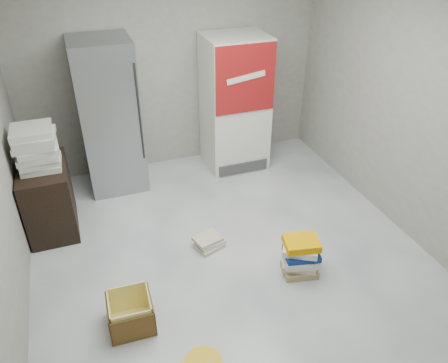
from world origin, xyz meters
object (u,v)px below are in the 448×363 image
object	(u,v)px
phonebook_stack_main	(300,256)
cardboard_box	(131,314)
steel_fridge	(110,117)
wood_shelf	(49,198)
coke_cooler	(235,103)

from	to	relation	value
phonebook_stack_main	cardboard_box	distance (m)	1.70
steel_fridge	wood_shelf	distance (m)	1.23
phonebook_stack_main	wood_shelf	bearing A→B (deg)	165.17
steel_fridge	coke_cooler	bearing A→B (deg)	-0.18
wood_shelf	phonebook_stack_main	world-z (taller)	wood_shelf
steel_fridge	cardboard_box	distance (m)	2.57
steel_fridge	cardboard_box	world-z (taller)	steel_fridge
coke_cooler	phonebook_stack_main	bearing A→B (deg)	-94.55
cardboard_box	coke_cooler	bearing A→B (deg)	54.19
steel_fridge	wood_shelf	bearing A→B (deg)	-138.69
cardboard_box	steel_fridge	bearing A→B (deg)	86.61
coke_cooler	phonebook_stack_main	distance (m)	2.43
wood_shelf	steel_fridge	bearing A→B (deg)	41.31
steel_fridge	wood_shelf	xyz separation A→B (m)	(-0.83, -0.73, -0.55)
wood_shelf	cardboard_box	distance (m)	1.81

